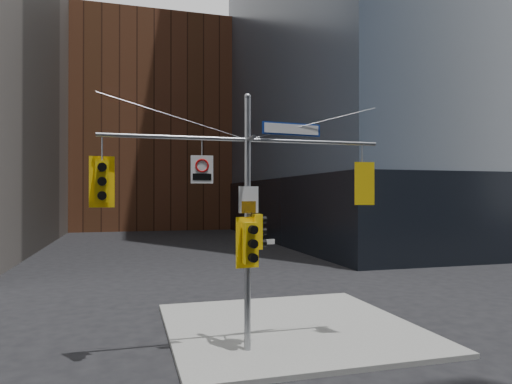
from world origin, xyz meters
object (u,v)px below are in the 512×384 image
signal_assembly (248,196)px  traffic_light_west_arm (102,182)px  traffic_light_pole_side (258,232)px  street_sign_blade (292,129)px  traffic_light_pole_front (250,243)px  regulatory_sign_arm (202,169)px  traffic_light_east_arm (362,184)px

signal_assembly → traffic_light_west_arm: signal_assembly is taller
signal_assembly → traffic_light_west_arm: bearing=179.8°
signal_assembly → traffic_light_pole_side: (0.32, 0.01, -0.98)m
traffic_light_west_arm → street_sign_blade: bearing=-3.7°
traffic_light_pole_front → regulatory_sign_arm: (-1.28, 0.25, 2.03)m
signal_assembly → regulatory_sign_arm: 1.49m
street_sign_blade → regulatory_sign_arm: street_sign_blade is taller
traffic_light_pole_side → traffic_light_pole_front: size_ratio=0.70×
street_sign_blade → regulatory_sign_arm: (-2.59, -0.02, -1.18)m
signal_assembly → regulatory_sign_arm: size_ratio=10.56×
traffic_light_pole_front → street_sign_blade: bearing=4.2°
traffic_light_east_arm → traffic_light_pole_front: bearing=11.1°
traffic_light_west_arm → regulatory_sign_arm: regulatory_sign_arm is taller
signal_assembly → traffic_light_pole_side: signal_assembly is taller
signal_assembly → street_sign_blade: bearing=0.1°
signal_assembly → traffic_light_east_arm: bearing=0.0°
traffic_light_pole_front → street_sign_blade: (1.31, 0.27, 3.20)m
traffic_light_west_arm → regulatory_sign_arm: size_ratio=1.76×
traffic_light_pole_side → traffic_light_pole_front: bearing=127.5°
traffic_light_west_arm → traffic_light_east_arm: traffic_light_west_arm is taller
signal_assembly → street_sign_blade: 2.34m
traffic_light_east_arm → traffic_light_pole_side: bearing=6.6°
signal_assembly → traffic_light_west_arm: (-3.85, 0.01, 0.38)m
regulatory_sign_arm → traffic_light_pole_front: bearing=-7.9°
traffic_light_pole_front → signal_assembly: bearing=82.4°
signal_assembly → traffic_light_east_arm: (3.56, 0.00, 0.38)m
traffic_light_pole_front → street_sign_blade: street_sign_blade is taller
street_sign_blade → signal_assembly: bearing=173.9°
traffic_light_west_arm → traffic_light_pole_side: (4.17, -0.00, -1.37)m
regulatory_sign_arm → street_sign_blade: bearing=3.5°
traffic_light_east_arm → traffic_light_pole_front: size_ratio=0.90×
signal_assembly → traffic_light_pole_side: 1.03m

